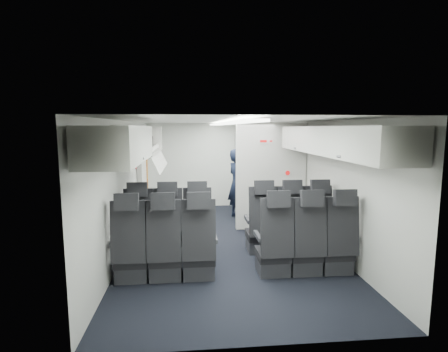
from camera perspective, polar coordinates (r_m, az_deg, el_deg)
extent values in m
cube|color=black|center=(6.35, 0.35, -10.87)|extent=(3.40, 6.00, 0.01)
cube|color=silver|center=(6.02, 0.37, 8.95)|extent=(3.40, 6.00, 0.01)
cube|color=silver|center=(9.06, -1.58, 1.78)|extent=(3.40, 0.01, 2.15)
cube|color=silver|center=(3.20, 5.96, -9.73)|extent=(3.40, 0.01, 2.15)
cube|color=silver|center=(6.16, -15.58, -1.41)|extent=(0.01, 6.00, 2.15)
cube|color=silver|center=(6.49, 15.47, -0.94)|extent=(0.01, 6.00, 2.15)
cube|color=white|center=(6.02, 0.37, 8.57)|extent=(0.25, 5.52, 0.03)
cube|color=black|center=(5.87, -13.32, -9.88)|extent=(0.44, 0.46, 0.12)
cube|color=#2D2D33|center=(5.92, -13.27, -11.36)|extent=(0.42, 0.42, 0.22)
cube|color=black|center=(5.53, -13.78, -6.13)|extent=(0.44, 0.20, 0.80)
cube|color=black|center=(5.40, -13.99, -2.14)|extent=(0.30, 0.12, 0.23)
cube|color=#2D2D33|center=(5.79, -15.62, -7.30)|extent=(0.05, 0.40, 0.06)
cube|color=#2D2D33|center=(5.73, -11.26, -7.32)|extent=(0.05, 0.40, 0.06)
cube|color=black|center=(5.82, -8.86, -9.90)|extent=(0.44, 0.46, 0.12)
cube|color=#2D2D33|center=(5.87, -8.83, -11.39)|extent=(0.42, 0.42, 0.22)
cube|color=black|center=(5.49, -9.10, -6.12)|extent=(0.44, 0.20, 0.80)
cube|color=black|center=(5.36, -9.22, -2.10)|extent=(0.30, 0.12, 0.23)
cube|color=#2D2D33|center=(5.73, -11.16, -7.32)|extent=(0.05, 0.40, 0.06)
cube|color=#2D2D33|center=(5.70, -6.72, -7.30)|extent=(0.05, 0.40, 0.06)
cube|color=black|center=(5.81, -4.37, -9.86)|extent=(0.44, 0.46, 0.12)
cube|color=#2D2D33|center=(5.86, -4.35, -11.35)|extent=(0.42, 0.42, 0.22)
cube|color=black|center=(5.48, -4.37, -6.07)|extent=(0.44, 0.20, 0.80)
cube|color=black|center=(5.34, -4.40, -2.04)|extent=(0.30, 0.12, 0.23)
cube|color=#2D2D33|center=(5.70, -6.62, -7.30)|extent=(0.05, 0.40, 0.06)
cube|color=#2D2D33|center=(5.71, -2.16, -7.23)|extent=(0.05, 0.40, 0.06)
cube|color=black|center=(5.92, 5.89, -9.54)|extent=(0.44, 0.46, 0.12)
cube|color=#2D2D33|center=(5.97, 5.87, -11.00)|extent=(0.42, 0.42, 0.22)
cube|color=black|center=(5.59, 6.40, -5.80)|extent=(0.44, 0.20, 0.80)
cube|color=black|center=(5.46, 6.58, -1.85)|extent=(0.30, 0.12, 0.23)
cube|color=#2D2D33|center=(5.78, 3.83, -7.07)|extent=(0.05, 0.40, 0.06)
cube|color=#2D2D33|center=(5.86, 8.11, -6.91)|extent=(0.05, 0.40, 0.06)
cube|color=black|center=(6.02, 10.15, -9.32)|extent=(0.44, 0.46, 0.12)
cube|color=#2D2D33|center=(6.07, 10.11, -10.76)|extent=(0.42, 0.42, 0.22)
cube|color=black|center=(5.70, 10.85, -5.63)|extent=(0.44, 0.20, 0.80)
cube|color=black|center=(5.57, 11.10, -1.75)|extent=(0.30, 0.12, 0.23)
cube|color=#2D2D33|center=(5.86, 8.21, -6.90)|extent=(0.05, 0.40, 0.06)
cube|color=#2D2D33|center=(5.98, 12.33, -6.71)|extent=(0.05, 0.40, 0.06)
cube|color=black|center=(6.16, 14.23, -9.06)|extent=(0.44, 0.46, 0.12)
cube|color=#2D2D33|center=(6.21, 14.18, -10.47)|extent=(0.42, 0.42, 0.22)
cube|color=black|center=(5.84, 15.11, -5.44)|extent=(0.44, 0.20, 0.80)
cube|color=black|center=(5.72, 15.43, -1.65)|extent=(0.30, 0.12, 0.23)
cube|color=#2D2D33|center=(5.98, 12.43, -6.71)|extent=(0.05, 0.40, 0.06)
cube|color=#2D2D33|center=(6.13, 16.37, -6.49)|extent=(0.05, 0.40, 0.06)
cube|color=black|center=(5.03, -14.73, -13.00)|extent=(0.44, 0.46, 0.12)
cube|color=#2D2D33|center=(5.08, -14.66, -14.68)|extent=(0.42, 0.42, 0.22)
cube|color=black|center=(4.68, -15.35, -8.79)|extent=(0.44, 0.20, 0.80)
cube|color=black|center=(4.53, -15.65, -4.12)|extent=(0.30, 0.12, 0.23)
cube|color=#2D2D33|center=(4.95, -17.46, -10.01)|extent=(0.05, 0.40, 0.06)
cube|color=#2D2D33|center=(4.87, -12.31, -10.09)|extent=(0.05, 0.40, 0.06)
cube|color=black|center=(4.97, -9.47, -13.06)|extent=(0.44, 0.46, 0.12)
cube|color=#2D2D33|center=(5.03, -9.43, -14.77)|extent=(0.42, 0.42, 0.22)
cube|color=black|center=(4.62, -9.78, -8.82)|extent=(0.44, 0.20, 0.80)
cube|color=black|center=(4.47, -9.95, -4.09)|extent=(0.30, 0.12, 0.23)
cube|color=#2D2D33|center=(4.87, -12.19, -10.09)|extent=(0.05, 0.40, 0.06)
cube|color=#2D2D33|center=(4.84, -6.93, -10.09)|extent=(0.05, 0.40, 0.06)
cube|color=black|center=(4.96, -4.14, -13.03)|extent=(0.44, 0.46, 0.12)
cube|color=#2D2D33|center=(5.02, -4.12, -14.73)|extent=(0.42, 0.42, 0.22)
cube|color=black|center=(4.61, -4.13, -8.77)|extent=(0.44, 0.20, 0.80)
cube|color=black|center=(4.46, -4.17, -4.03)|extent=(0.30, 0.12, 0.23)
cube|color=#2D2D33|center=(4.84, -6.81, -10.09)|extent=(0.05, 0.40, 0.06)
cube|color=#2D2D33|center=(4.85, -1.53, -10.00)|extent=(0.05, 0.40, 0.06)
cube|color=black|center=(5.09, 7.94, -12.53)|extent=(0.44, 0.46, 0.12)
cube|color=#2D2D33|center=(5.15, 7.90, -14.20)|extent=(0.42, 0.42, 0.22)
cube|color=black|center=(4.75, 8.66, -8.35)|extent=(0.44, 0.20, 0.80)
cube|color=black|center=(4.60, 8.92, -3.73)|extent=(0.30, 0.12, 0.23)
cube|color=#2D2D33|center=(4.93, 5.55, -9.75)|extent=(0.05, 0.40, 0.06)
cube|color=#2D2D33|center=(5.03, 10.55, -9.49)|extent=(0.05, 0.40, 0.06)
cube|color=black|center=(5.21, 12.87, -12.18)|extent=(0.44, 0.46, 0.12)
cube|color=#2D2D33|center=(5.27, 12.81, -13.81)|extent=(0.42, 0.42, 0.22)
cube|color=black|center=(4.87, 13.85, -8.06)|extent=(0.44, 0.20, 0.80)
cube|color=black|center=(4.73, 14.21, -3.56)|extent=(0.30, 0.12, 0.23)
cube|color=#2D2D33|center=(5.03, 10.66, -9.48)|extent=(0.05, 0.40, 0.06)
cube|color=#2D2D33|center=(5.17, 15.42, -9.16)|extent=(0.05, 0.40, 0.06)
cube|color=black|center=(5.36, 17.53, -11.76)|extent=(0.44, 0.46, 0.12)
cube|color=#2D2D33|center=(5.42, 17.46, -13.35)|extent=(0.42, 0.42, 0.22)
cube|color=black|center=(5.04, 18.73, -7.72)|extent=(0.44, 0.20, 0.80)
cube|color=black|center=(4.90, 19.17, -3.36)|extent=(0.30, 0.12, 0.23)
cube|color=#2D2D33|center=(5.17, 15.52, -9.15)|extent=(0.05, 0.40, 0.06)
cube|color=#2D2D33|center=(5.34, 19.98, -8.80)|extent=(0.05, 0.40, 0.06)
cube|color=silver|center=(4.06, -16.69, 5.02)|extent=(0.52, 1.80, 0.40)
cylinder|color=slate|center=(4.03, -13.11, 2.85)|extent=(0.04, 0.10, 0.04)
cube|color=#9E9E93|center=(5.80, -13.30, 3.93)|extent=(0.52, 1.70, 0.04)
cube|color=silver|center=(5.83, -15.91, 5.83)|extent=(0.06, 1.70, 0.44)
cube|color=silver|center=(4.97, -14.65, 5.56)|extent=(0.52, 0.04, 0.40)
cube|color=silver|center=(6.61, -12.39, 6.16)|extent=(0.52, 0.04, 0.40)
cube|color=silver|center=(5.78, -10.81, 2.89)|extent=(0.21, 1.61, 0.38)
cube|color=silver|center=(4.47, 21.40, 5.04)|extent=(0.52, 1.80, 0.40)
cylinder|color=slate|center=(4.37, 18.37, 3.03)|extent=(0.04, 0.10, 0.04)
cube|color=silver|center=(6.08, 13.93, 5.97)|extent=(0.52, 1.70, 0.40)
cylinder|color=slate|center=(6.01, 11.62, 4.49)|extent=(0.04, 0.10, 0.04)
cube|color=silver|center=(7.04, 7.65, -0.05)|extent=(1.40, 0.12, 2.13)
cube|color=white|center=(6.87, 6.84, 5.68)|extent=(0.24, 0.01, 0.10)
cube|color=red|center=(6.85, 6.45, 5.68)|extent=(0.13, 0.01, 0.04)
cube|color=red|center=(6.88, 7.68, 5.67)|extent=(0.05, 0.01, 0.03)
cylinder|color=white|center=(7.04, 10.33, 0.51)|extent=(0.11, 0.01, 0.11)
cylinder|color=red|center=(7.03, 10.35, 0.50)|extent=(0.09, 0.01, 0.09)
cube|color=#939399|center=(8.91, 4.65, 0.85)|extent=(0.85, 0.50, 1.90)
cube|color=#3F3F42|center=(8.73, 4.92, -2.29)|extent=(0.80, 0.01, 0.02)
cube|color=#3F3F42|center=(8.65, 4.96, 0.97)|extent=(0.80, 0.01, 0.02)
cube|color=#3F3F42|center=(8.61, 5.00, 4.28)|extent=(0.80, 0.01, 0.02)
cube|color=silver|center=(7.68, -13.12, -0.46)|extent=(0.10, 0.92, 1.86)
cylinder|color=black|center=(7.62, -12.79, 3.26)|extent=(0.03, 0.22, 0.22)
cube|color=gold|center=(7.96, -12.42, 0.21)|extent=(0.02, 0.10, 0.75)
cylinder|color=white|center=(6.91, -14.26, 1.50)|extent=(0.01, 0.11, 0.11)
cylinder|color=red|center=(6.90, -14.18, 1.51)|extent=(0.01, 0.09, 0.09)
imported|color=black|center=(7.89, 2.09, -1.26)|extent=(0.53, 0.66, 1.57)
cube|color=black|center=(5.81, -13.58, 5.23)|extent=(0.44, 0.36, 0.23)
cube|color=white|center=(7.84, 3.52, 0.32)|extent=(0.19, 0.07, 0.13)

